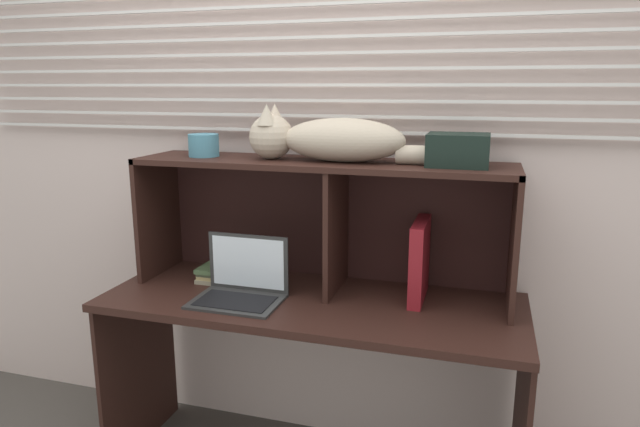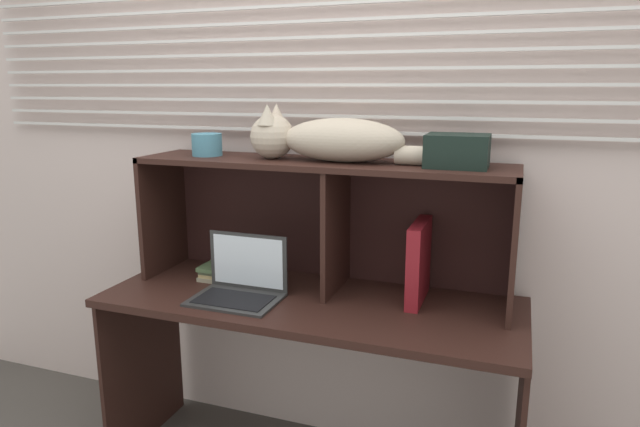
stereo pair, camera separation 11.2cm
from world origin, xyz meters
The scene contains 9 objects.
back_panel_with_blinds centered at (0.00, 0.55, 1.26)m, with size 4.40×0.08×2.50m.
desk centered at (0.00, 0.21, 0.62)m, with size 1.58×0.59×0.76m.
hutch_shelf_unit centered at (0.01, 0.37, 1.12)m, with size 1.45×0.33×0.51m.
cat centered at (0.03, 0.34, 1.36)m, with size 0.79×0.20×0.21m.
laptop centered at (-0.25, 0.14, 0.81)m, with size 0.33×0.23×0.23m.
binder_upright centered at (0.39, 0.34, 0.92)m, with size 0.05×0.27×0.30m, color maroon.
book_stack centered at (-0.41, 0.33, 0.80)m, with size 0.18×0.22×0.06m.
small_basket centered at (-0.49, 0.34, 1.32)m, with size 0.12×0.12×0.09m, color teal.
storage_box centered at (0.51, 0.34, 1.33)m, with size 0.21×0.17×0.11m, color black.
Camera 2 is at (0.71, -1.65, 1.55)m, focal length 31.46 mm.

